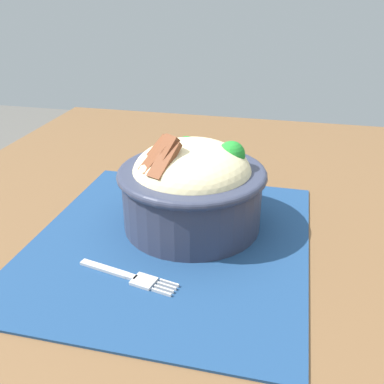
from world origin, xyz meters
name	(u,v)px	position (x,y,z in m)	size (l,w,h in m)	color
table	(171,285)	(0.00, 0.00, 0.67)	(1.14, 0.84, 0.75)	brown
placemat	(170,241)	(0.01, 0.01, 0.75)	(0.39, 0.35, 0.00)	navy
bowl	(192,185)	(-0.03, 0.02, 0.81)	(0.21, 0.21, 0.14)	#2D3347
fork	(131,277)	(0.10, -0.02, 0.76)	(0.04, 0.13, 0.00)	#B3B3B3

